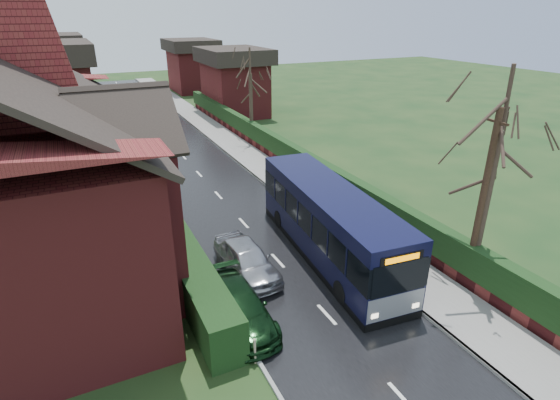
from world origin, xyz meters
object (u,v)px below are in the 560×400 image
telegraph_pole (482,203)px  car_green (239,307)px  car_silver (246,259)px  bus_stop_sign (323,194)px  brick_house (26,175)px  bus (330,224)px

telegraph_pole → car_green: bearing=174.6°
car_silver → bus_stop_sign: size_ratio=1.40×
brick_house → telegraph_pole: (14.53, -7.56, -0.87)m
brick_house → telegraph_pole: bearing=-27.5°
car_green → telegraph_pole: bearing=-11.0°
bus → telegraph_pole: telegraph_pole is taller
brick_house → car_silver: brick_house is taller
bus_stop_sign → telegraph_pole: telegraph_pole is taller
brick_house → bus_stop_sign: (11.93, -1.07, -2.47)m
bus_stop_sign → bus: bearing=-137.2°
brick_house → car_silver: 8.65m
car_green → telegraph_pole: size_ratio=0.61×
bus → car_green: 5.76m
car_green → telegraph_pole: (8.70, -1.77, 2.89)m
bus → car_silver: (-3.75, 0.16, -0.83)m
car_silver → telegraph_pole: 9.04m
bus → car_silver: bus is taller
bus → telegraph_pole: (3.60, -4.29, 1.99)m
bus_stop_sign → telegraph_pole: 7.18m
car_silver → car_green: car_silver is taller
car_green → car_silver: bearing=63.8°
bus → car_green: bearing=-148.5°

